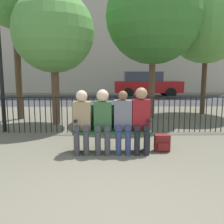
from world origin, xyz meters
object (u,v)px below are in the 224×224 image
Objects in this scene: backpack at (162,143)px; tree_2 at (207,24)px; tree_3 at (53,32)px; parked_car_0 at (146,84)px; seated_person_0 at (82,118)px; seated_person_3 at (141,116)px; seated_person_2 at (123,119)px; park_bench at (112,127)px; tree_0 at (154,16)px; seated_person_1 at (103,117)px.

tree_2 reaches higher than backpack.
tree_3 reaches higher than parked_car_0.
parked_car_0 reaches higher than seated_person_0.
seated_person_3 is at bearing -99.16° from parked_car_0.
tree_2 is at bearing 54.46° from seated_person_2.
seated_person_3 is at bearing -12.31° from park_bench.
seated_person_0 is 0.26× the size of tree_2.
seated_person_2 is at bearing -0.04° from seated_person_0.
seated_person_2 is 0.25× the size of tree_2.
backpack is 0.09× the size of tree_3.
seated_person_2 is 0.95× the size of seated_person_3.
tree_2 is (3.33, 4.66, 2.65)m from seated_person_2.
park_bench is at bearing 167.69° from seated_person_3.
seated_person_0 is at bearing -179.87° from seated_person_3.
tree_0 is 1.05× the size of tree_2.
seated_person_2 is 0.94m from backpack.
seated_person_3 is at bearing -102.75° from tree_0.
tree_3 is (-1.66, 2.68, 2.23)m from park_bench.
seated_person_0 is 1.67m from backpack.
tree_2 is (4.12, 4.66, 2.63)m from seated_person_0.
backpack is 11.25m from parked_car_0.
park_bench reaches higher than backpack.
seated_person_0 reaches higher than seated_person_2.
backpack is at bearing -118.90° from tree_2.
seated_person_3 is 4.09m from tree_3.
seated_person_3 is 4.81m from tree_0.
tree_0 is (1.62, 3.90, 2.70)m from seated_person_1.
seated_person_2 is at bearing -179.49° from seated_person_3.
park_bench is 1.05m from backpack.
parked_car_0 is at bearing 77.94° from park_bench.
tree_3 reaches higher than seated_person_2.
seated_person_1 is at bearing -102.81° from parked_car_0.
backpack is at bearing 4.82° from seated_person_2.
parked_car_0 is (1.37, 11.15, 0.68)m from backpack.
parked_car_0 is at bearing 82.79° from tree_0.
tree_0 is (0.88, 3.89, 2.68)m from seated_person_3.
seated_person_0 is 0.79m from seated_person_2.
seated_person_1 is at bearing -128.60° from tree_2.
backpack is 0.08× the size of parked_car_0.
tree_2 reaches higher than seated_person_2.
parked_car_0 is (1.81, 11.21, 0.12)m from seated_person_3.
seated_person_1 reaches higher than park_bench.
seated_person_1 is (-0.18, -0.12, 0.22)m from park_bench.
tree_3 is (-2.66, 2.74, 2.55)m from backpack.
seated_person_2 is 4.92m from tree_0.
seated_person_1 is at bearing 0.12° from seated_person_0.
backpack is 4.59m from tree_3.
seated_person_0 is at bearing 179.96° from seated_person_2.
park_bench is 0.62m from seated_person_3.
backpack is (0.44, 0.06, -0.56)m from seated_person_3.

